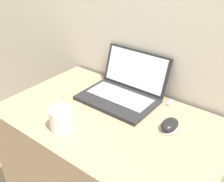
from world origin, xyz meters
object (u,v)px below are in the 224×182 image
at_px(usb_stick, 170,102).
at_px(laptop, 123,89).
at_px(drink_cup, 61,119).
at_px(computer_mouse, 170,125).

bearing_deg(usb_stick, laptop, -157.08).
bearing_deg(laptop, drink_cup, -98.01).
bearing_deg(computer_mouse, laptop, 162.94).
distance_m(computer_mouse, usb_stick, 0.21).
height_order(laptop, usb_stick, laptop).
xyz_separation_m(laptop, drink_cup, (-0.05, -0.38, 0.01)).
bearing_deg(computer_mouse, usb_stick, 115.95).
distance_m(laptop, drink_cup, 0.39).
bearing_deg(laptop, usb_stick, 22.92).
distance_m(drink_cup, computer_mouse, 0.47).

